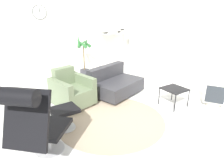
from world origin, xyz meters
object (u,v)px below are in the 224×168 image
at_px(side_table, 174,90).
at_px(potted_plant, 84,59).
at_px(ottoman, 64,114).
at_px(lounge_chair, 33,119).
at_px(crt_television, 215,92).
at_px(shelf_unit, 115,31).
at_px(armchair_red, 72,92).
at_px(couch_low, 115,84).

height_order(side_table, potted_plant, potted_plant).
bearing_deg(ottoman, potted_plant, 56.75).
distance_m(lounge_chair, potted_plant, 3.86).
relative_size(crt_television, shelf_unit, 0.29).
relative_size(ottoman, side_table, 0.98).
bearing_deg(ottoman, side_table, -11.28).
bearing_deg(ottoman, crt_television, -16.60).
xyz_separation_m(crt_television, shelf_unit, (-0.17, 3.62, 1.04)).
bearing_deg(armchair_red, potted_plant, -136.57).
xyz_separation_m(side_table, crt_television, (0.79, -0.46, -0.08)).
bearing_deg(ottoman, shelf_unit, 42.55).
bearing_deg(potted_plant, side_table, -76.66).
bearing_deg(couch_low, lounge_chair, 16.00).
bearing_deg(armchair_red, lounge_chair, 40.58).
relative_size(couch_low, potted_plant, 1.08).
bearing_deg(shelf_unit, potted_plant, -170.52).
xyz_separation_m(couch_low, side_table, (0.67, -1.29, 0.12)).
distance_m(lounge_chair, couch_low, 2.76).
relative_size(armchair_red, potted_plant, 0.71).
bearing_deg(armchair_red, couch_low, 167.85).
bearing_deg(lounge_chair, side_table, 47.85).
xyz_separation_m(couch_low, potted_plant, (-0.03, 1.65, 0.33)).
bearing_deg(shelf_unit, crt_television, -87.32).
distance_m(armchair_red, crt_television, 3.15).
height_order(ottoman, couch_low, couch_low).
relative_size(lounge_chair, couch_low, 0.86).
bearing_deg(crt_television, side_table, 27.72).
bearing_deg(potted_plant, ottoman, -123.25).
xyz_separation_m(lounge_chair, side_table, (2.95, 0.19, -0.34)).
height_order(ottoman, crt_television, crt_television).
height_order(couch_low, side_table, couch_low).
bearing_deg(couch_low, side_table, 100.49).
bearing_deg(couch_low, crt_television, 112.75).
distance_m(armchair_red, couch_low, 1.16).
relative_size(couch_low, shelf_unit, 0.69).
bearing_deg(side_table, couch_low, 117.43).
bearing_deg(shelf_unit, armchair_red, -142.61).
xyz_separation_m(potted_plant, shelf_unit, (1.31, 0.22, 0.75)).
height_order(lounge_chair, ottoman, lounge_chair).
distance_m(couch_low, potted_plant, 1.68).
bearing_deg(shelf_unit, couch_low, -124.56).
bearing_deg(lounge_chair, shelf_unit, 87.35).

